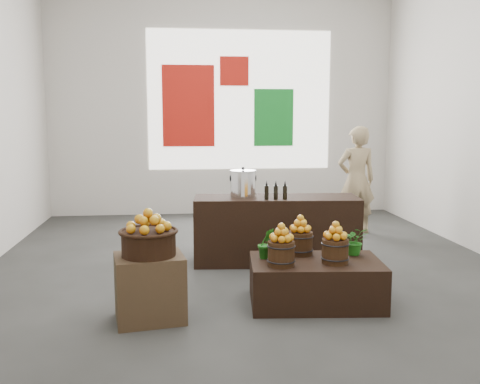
{
  "coord_description": "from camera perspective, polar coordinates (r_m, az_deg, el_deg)",
  "views": [
    {
      "loc": [
        -0.76,
        -5.94,
        1.74
      ],
      "look_at": [
        -0.14,
        -0.4,
        0.94
      ],
      "focal_mm": 40.0,
      "sensor_mm": 36.0,
      "label": 1
    }
  ],
  "objects": [
    {
      "name": "herb_garnish_right",
      "position": [
        5.25,
        12.15,
        -5.12
      ],
      "size": [
        0.27,
        0.24,
        0.27
      ],
      "primitive_type": "imported",
      "rotation": [
        0.0,
        0.0,
        -0.1
      ],
      "color": "#175C13",
      "rests_on": "display_table"
    },
    {
      "name": "apples_in_bucket_front_left",
      "position": [
        4.75,
        4.43,
        -4.34
      ],
      "size": [
        0.18,
        0.18,
        0.16
      ],
      "primitive_type": null,
      "color": "#AD1F05",
      "rests_on": "apple_bucket_front_left"
    },
    {
      "name": "wicker_basket",
      "position": [
        4.58,
        -9.72,
        -5.42
      ],
      "size": [
        0.46,
        0.46,
        0.21
      ],
      "primitive_type": "cylinder",
      "color": "black",
      "rests_on": "crate"
    },
    {
      "name": "shopper",
      "position": [
        8.06,
        12.3,
        1.25
      ],
      "size": [
        0.59,
        0.4,
        1.59
      ],
      "primitive_type": "imported",
      "rotation": [
        0.0,
        0.0,
        3.18
      ],
      "color": "#97815C",
      "rests_on": "ground"
    },
    {
      "name": "apples_in_bucket_front_right",
      "position": [
        4.89,
        10.16,
        -4.07
      ],
      "size": [
        0.18,
        0.18,
        0.16
      ],
      "primitive_type": null,
      "color": "#AD1F05",
      "rests_on": "apple_bucket_front_right"
    },
    {
      "name": "deco_green_right",
      "position": [
        9.56,
        3.61,
        7.92
      ],
      "size": [
        0.7,
        0.04,
        1.0
      ],
      "primitive_type": "cube",
      "color": "#137B24",
      "rests_on": "back_wall"
    },
    {
      "name": "deco_red_left",
      "position": [
        9.42,
        -5.52,
        9.11
      ],
      "size": [
        0.9,
        0.04,
        1.4
      ],
      "primitive_type": "cube",
      "color": "#B9170E",
      "rests_on": "back_wall"
    },
    {
      "name": "crate",
      "position": [
        4.69,
        -9.6,
        -10.04
      ],
      "size": [
        0.64,
        0.55,
        0.57
      ],
      "primitive_type": "cube",
      "rotation": [
        0.0,
        0.0,
        0.17
      ],
      "color": "brown",
      "rests_on": "ground"
    },
    {
      "name": "back_wall",
      "position": [
        9.48,
        -1.85,
        9.75
      ],
      "size": [
        6.0,
        0.04,
        4.0
      ],
      "primitive_type": "cube",
      "color": "beige",
      "rests_on": "ground"
    },
    {
      "name": "apples_in_basket",
      "position": [
        4.54,
        -9.78,
        -2.99
      ],
      "size": [
        0.36,
        0.36,
        0.19
      ],
      "primitive_type": null,
      "color": "#AD1F05",
      "rests_on": "wicker_basket"
    },
    {
      "name": "display_table",
      "position": [
        5.08,
        8.06,
        -9.48
      ],
      "size": [
        1.26,
        0.84,
        0.41
      ],
      "primitive_type": "cube",
      "rotation": [
        0.0,
        0.0,
        -0.09
      ],
      "color": "black",
      "rests_on": "ground"
    },
    {
      "name": "stock_pot_left",
      "position": [
        6.26,
        0.32,
        0.81
      ],
      "size": [
        0.3,
        0.3,
        0.3
      ],
      "primitive_type": "cylinder",
      "color": "silver",
      "rests_on": "counter"
    },
    {
      "name": "apple_bucket_front_right",
      "position": [
        4.93,
        10.11,
        -6.23
      ],
      "size": [
        0.24,
        0.24,
        0.22
      ],
      "primitive_type": "cylinder",
      "color": "#351B0E",
      "rests_on": "display_table"
    },
    {
      "name": "apple_bucket_rear",
      "position": [
        5.19,
        6.43,
        -5.44
      ],
      "size": [
        0.24,
        0.24,
        0.22
      ],
      "primitive_type": "cylinder",
      "color": "#351B0E",
      "rests_on": "display_table"
    },
    {
      "name": "back_opening",
      "position": [
        9.49,
        -0.01,
        9.75
      ],
      "size": [
        3.2,
        0.02,
        2.4
      ],
      "primitive_type": "cube",
      "color": "white",
      "rests_on": "back_wall"
    },
    {
      "name": "ground",
      "position": [
        6.24,
        0.85,
        -8.02
      ],
      "size": [
        7.0,
        7.0,
        0.0
      ],
      "primitive_type": "plane",
      "color": "#363634",
      "rests_on": "ground"
    },
    {
      "name": "apple_bucket_front_left",
      "position": [
        4.79,
        4.41,
        -6.56
      ],
      "size": [
        0.24,
        0.24,
        0.22
      ],
      "primitive_type": "cylinder",
      "color": "#351B0E",
      "rests_on": "display_table"
    },
    {
      "name": "oil_cruets",
      "position": [
        6.1,
        4.08,
        0.22
      ],
      "size": [
        0.21,
        0.07,
        0.22
      ],
      "primitive_type": null,
      "rotation": [
        0.0,
        0.0,
        -0.09
      ],
      "color": "black",
      "rests_on": "counter"
    },
    {
      "name": "apples_in_bucket_rear",
      "position": [
        5.15,
        6.46,
        -3.38
      ],
      "size": [
        0.18,
        0.18,
        0.16
      ],
      "primitive_type": null,
      "color": "#AD1F05",
      "rests_on": "apple_bucket_rear"
    },
    {
      "name": "herb_garnish_left",
      "position": [
        5.01,
        2.81,
        -5.48
      ],
      "size": [
        0.18,
        0.15,
        0.29
      ],
      "primitive_type": "imported",
      "rotation": [
        0.0,
        0.0,
        0.16
      ],
      "color": "#175C13",
      "rests_on": "display_table"
    },
    {
      "name": "counter",
      "position": [
        6.38,
        3.87,
        -4.03
      ],
      "size": [
        1.97,
        0.78,
        0.79
      ],
      "primitive_type": "cube",
      "rotation": [
        0.0,
        0.0,
        -0.09
      ],
      "color": "black",
      "rests_on": "ground"
    },
    {
      "name": "deco_red_upper",
      "position": [
        9.49,
        -0.62,
        12.77
      ],
      "size": [
        0.5,
        0.04,
        0.5
      ],
      "primitive_type": "cube",
      "color": "#B9170E",
      "rests_on": "back_wall"
    }
  ]
}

